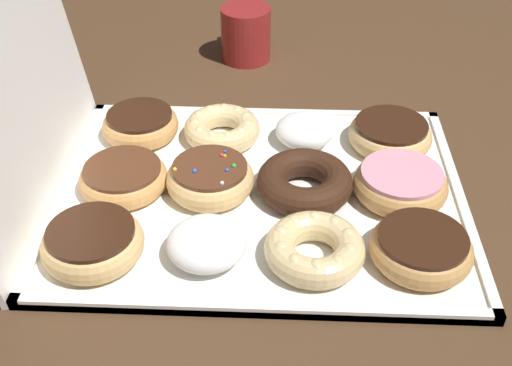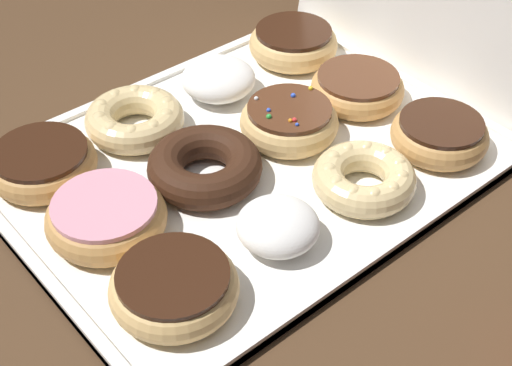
{
  "view_description": "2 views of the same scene",
  "coord_description": "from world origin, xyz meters",
  "px_view_note": "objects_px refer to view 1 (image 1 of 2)",
  "views": [
    {
      "loc": [
        -0.65,
        -0.02,
        0.53
      ],
      "look_at": [
        -0.03,
        0.0,
        0.05
      ],
      "focal_mm": 45.08,
      "sensor_mm": 36.0,
      "label": 1
    },
    {
      "loc": [
        0.49,
        -0.4,
        0.53
      ],
      "look_at": [
        0.06,
        -0.03,
        0.03
      ],
      "focal_mm": 51.69,
      "sensor_mm": 36.0,
      "label": 2
    }
  ],
  "objects_px": {
    "powdered_filled_donut_5": "(304,130)",
    "sprinkle_donut_7": "(210,177)",
    "chocolate_cake_ring_donut_4": "(305,180)",
    "coffee_mug": "(246,32)",
    "chocolate_frosted_donut_2": "(390,134)",
    "donut_box": "(260,195)",
    "chocolate_frosted_donut_0": "(421,248)",
    "chocolate_frosted_donut_10": "(123,179)",
    "cruller_donut_8": "(222,128)",
    "cruller_donut_3": "(315,248)",
    "chocolate_frosted_donut_9": "(93,242)",
    "pink_frosted_donut_1": "(400,181)",
    "powdered_filled_donut_6": "(206,243)",
    "chocolate_frosted_donut_11": "(140,124)"
  },
  "relations": [
    {
      "from": "pink_frosted_donut_1",
      "to": "chocolate_cake_ring_donut_4",
      "type": "relative_size",
      "value": 0.98
    },
    {
      "from": "chocolate_frosted_donut_10",
      "to": "powdered_filled_donut_5",
      "type": "bearing_deg",
      "value": -62.61
    },
    {
      "from": "pink_frosted_donut_1",
      "to": "donut_box",
      "type": "bearing_deg",
      "value": 91.43
    },
    {
      "from": "sprinkle_donut_7",
      "to": "chocolate_frosted_donut_2",
      "type": "bearing_deg",
      "value": -65.26
    },
    {
      "from": "pink_frosted_donut_1",
      "to": "chocolate_frosted_donut_0",
      "type": "bearing_deg",
      "value": -176.35
    },
    {
      "from": "powdered_filled_donut_6",
      "to": "sprinkle_donut_7",
      "type": "relative_size",
      "value": 0.8
    },
    {
      "from": "donut_box",
      "to": "chocolate_cake_ring_donut_4",
      "type": "bearing_deg",
      "value": -86.76
    },
    {
      "from": "chocolate_cake_ring_donut_4",
      "to": "powdered_filled_donut_5",
      "type": "height_order",
      "value": "powdered_filled_donut_5"
    },
    {
      "from": "chocolate_frosted_donut_2",
      "to": "powdered_filled_donut_6",
      "type": "xyz_separation_m",
      "value": [
        -0.24,
        0.23,
        0.0
      ]
    },
    {
      "from": "donut_box",
      "to": "powdered_filled_donut_5",
      "type": "xyz_separation_m",
      "value": [
        0.12,
        -0.06,
        0.02
      ]
    },
    {
      "from": "powdered_filled_donut_5",
      "to": "chocolate_frosted_donut_10",
      "type": "distance_m",
      "value": 0.26
    },
    {
      "from": "chocolate_cake_ring_donut_4",
      "to": "chocolate_frosted_donut_10",
      "type": "relative_size",
      "value": 1.08
    },
    {
      "from": "chocolate_cake_ring_donut_4",
      "to": "powdered_filled_donut_5",
      "type": "xyz_separation_m",
      "value": [
        0.11,
        -0.0,
        0.0
      ]
    },
    {
      "from": "donut_box",
      "to": "coffee_mug",
      "type": "distance_m",
      "value": 0.4
    },
    {
      "from": "cruller_donut_3",
      "to": "cruller_donut_8",
      "type": "height_order",
      "value": "cruller_donut_3"
    },
    {
      "from": "donut_box",
      "to": "chocolate_cake_ring_donut_4",
      "type": "distance_m",
      "value": 0.06
    },
    {
      "from": "chocolate_frosted_donut_2",
      "to": "coffee_mug",
      "type": "relative_size",
      "value": 1.09
    },
    {
      "from": "chocolate_frosted_donut_11",
      "to": "chocolate_cake_ring_donut_4",
      "type": "bearing_deg",
      "value": -117.55
    },
    {
      "from": "chocolate_frosted_donut_0",
      "to": "chocolate_frosted_donut_10",
      "type": "relative_size",
      "value": 1.02
    },
    {
      "from": "chocolate_frosted_donut_0",
      "to": "chocolate_frosted_donut_11",
      "type": "height_order",
      "value": "same"
    },
    {
      "from": "chocolate_frosted_donut_9",
      "to": "chocolate_frosted_donut_10",
      "type": "bearing_deg",
      "value": -4.12
    },
    {
      "from": "chocolate_frosted_donut_2",
      "to": "cruller_donut_8",
      "type": "xyz_separation_m",
      "value": [
        0.01,
        0.24,
        -0.0
      ]
    },
    {
      "from": "pink_frosted_donut_1",
      "to": "cruller_donut_8",
      "type": "relative_size",
      "value": 1.1
    },
    {
      "from": "donut_box",
      "to": "sprinkle_donut_7",
      "type": "xyz_separation_m",
      "value": [
        0.0,
        0.06,
        0.03
      ]
    },
    {
      "from": "chocolate_frosted_donut_10",
      "to": "chocolate_frosted_donut_11",
      "type": "relative_size",
      "value": 1.04
    },
    {
      "from": "chocolate_frosted_donut_11",
      "to": "chocolate_frosted_donut_0",
      "type": "bearing_deg",
      "value": -123.66
    },
    {
      "from": "chocolate_frosted_donut_2",
      "to": "donut_box",
      "type": "bearing_deg",
      "value": 122.84
    },
    {
      "from": "chocolate_frosted_donut_0",
      "to": "chocolate_cake_ring_donut_4",
      "type": "relative_size",
      "value": 0.95
    },
    {
      "from": "powdered_filled_donut_6",
      "to": "sprinkle_donut_7",
      "type": "bearing_deg",
      "value": 3.54
    },
    {
      "from": "chocolate_frosted_donut_0",
      "to": "sprinkle_donut_7",
      "type": "height_order",
      "value": "sprinkle_donut_7"
    },
    {
      "from": "pink_frosted_donut_1",
      "to": "powdered_filled_donut_6",
      "type": "height_order",
      "value": "powdered_filled_donut_6"
    },
    {
      "from": "chocolate_frosted_donut_9",
      "to": "chocolate_frosted_donut_10",
      "type": "relative_size",
      "value": 1.02
    },
    {
      "from": "powdered_filled_donut_5",
      "to": "cruller_donut_8",
      "type": "distance_m",
      "value": 0.12
    },
    {
      "from": "chocolate_cake_ring_donut_4",
      "to": "coffee_mug",
      "type": "relative_size",
      "value": 1.14
    },
    {
      "from": "chocolate_frosted_donut_0",
      "to": "chocolate_cake_ring_donut_4",
      "type": "bearing_deg",
      "value": 47.15
    },
    {
      "from": "donut_box",
      "to": "coffee_mug",
      "type": "relative_size",
      "value": 4.87
    },
    {
      "from": "cruller_donut_3",
      "to": "chocolate_frosted_donut_9",
      "type": "relative_size",
      "value": 0.98
    },
    {
      "from": "chocolate_frosted_donut_0",
      "to": "coffee_mug",
      "type": "height_order",
      "value": "coffee_mug"
    },
    {
      "from": "chocolate_frosted_donut_9",
      "to": "powdered_filled_donut_5",
      "type": "bearing_deg",
      "value": -44.98
    },
    {
      "from": "powdered_filled_donut_6",
      "to": "chocolate_frosted_donut_9",
      "type": "distance_m",
      "value": 0.13
    },
    {
      "from": "chocolate_frosted_donut_2",
      "to": "cruller_donut_3",
      "type": "bearing_deg",
      "value": 154.42
    },
    {
      "from": "powdered_filled_donut_5",
      "to": "powdered_filled_donut_6",
      "type": "height_order",
      "value": "powdered_filled_donut_6"
    },
    {
      "from": "powdered_filled_donut_6",
      "to": "chocolate_frosted_donut_9",
      "type": "height_order",
      "value": "powdered_filled_donut_6"
    },
    {
      "from": "donut_box",
      "to": "cruller_donut_3",
      "type": "bearing_deg",
      "value": -151.54
    },
    {
      "from": "chocolate_frosted_donut_9",
      "to": "chocolate_frosted_donut_11",
      "type": "xyz_separation_m",
      "value": [
        0.25,
        -0.01,
        -0.0
      ]
    },
    {
      "from": "chocolate_frosted_donut_0",
      "to": "powdered_filled_donut_5",
      "type": "bearing_deg",
      "value": 28.51
    },
    {
      "from": "powdered_filled_donut_5",
      "to": "sprinkle_donut_7",
      "type": "relative_size",
      "value": 0.72
    },
    {
      "from": "chocolate_frosted_donut_0",
      "to": "cruller_donut_8",
      "type": "height_order",
      "value": "chocolate_frosted_donut_0"
    },
    {
      "from": "cruller_donut_3",
      "to": "powdered_filled_donut_6",
      "type": "height_order",
      "value": "powdered_filled_donut_6"
    },
    {
      "from": "cruller_donut_3",
      "to": "coffee_mug",
      "type": "relative_size",
      "value": 1.07
    }
  ]
}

